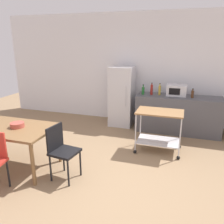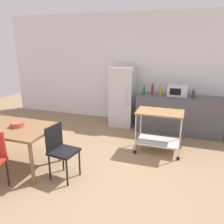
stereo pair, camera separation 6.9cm
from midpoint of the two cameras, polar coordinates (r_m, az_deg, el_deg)
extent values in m
plane|color=#8C7051|center=(3.80, -0.39, -17.28)|extent=(12.00, 12.00, 0.00)
cube|color=white|center=(6.29, 9.30, 10.47)|extent=(8.40, 0.12, 2.90)
cube|color=#4C4C51|center=(5.82, 16.57, -0.63)|extent=(2.00, 0.64, 0.90)
cube|color=brown|center=(4.33, -23.50, -3.52)|extent=(1.50, 0.90, 0.04)
cylinder|color=brown|center=(3.79, -18.80, -12.15)|extent=(0.06, 0.06, 0.71)
cylinder|color=brown|center=(4.36, -12.63, -7.67)|extent=(0.06, 0.06, 0.71)
cube|color=black|center=(3.77, -11.35, -9.67)|extent=(0.45, 0.45, 0.04)
cube|color=black|center=(3.79, -13.73, -6.06)|extent=(0.08, 0.38, 0.40)
cylinder|color=black|center=(3.68, -10.59, -14.70)|extent=(0.03, 0.03, 0.45)
cylinder|color=black|center=(3.92, -7.58, -12.46)|extent=(0.03, 0.03, 0.45)
cylinder|color=black|center=(3.87, -14.76, -13.29)|extent=(0.03, 0.03, 0.45)
cylinder|color=black|center=(4.10, -11.63, -11.28)|extent=(0.03, 0.03, 0.45)
cylinder|color=black|center=(3.95, -24.09, -13.65)|extent=(0.03, 0.03, 0.45)
cube|color=silver|center=(6.04, 3.03, 3.90)|extent=(0.60, 0.60, 1.55)
cylinder|color=silver|center=(5.68, 3.93, 3.84)|extent=(0.02, 0.02, 0.50)
cube|color=olive|center=(4.56, 12.28, -0.04)|extent=(0.90, 0.56, 0.03)
cube|color=silver|center=(4.78, 11.82, -7.11)|extent=(0.83, 0.52, 0.02)
cylinder|color=silver|center=(4.52, 6.29, -5.10)|extent=(0.02, 0.02, 0.76)
sphere|color=black|center=(4.69, 6.12, -9.80)|extent=(0.07, 0.07, 0.07)
cylinder|color=silver|center=(4.44, 16.99, -6.21)|extent=(0.02, 0.02, 0.76)
sphere|color=black|center=(4.61, 16.55, -10.97)|extent=(0.07, 0.07, 0.07)
cylinder|color=silver|center=(4.98, 7.55, -3.03)|extent=(0.02, 0.02, 0.76)
sphere|color=black|center=(5.13, 7.37, -7.39)|extent=(0.07, 0.07, 0.07)
cylinder|color=silver|center=(4.90, 17.24, -4.00)|extent=(0.02, 0.02, 0.76)
sphere|color=black|center=(5.06, 16.83, -8.39)|extent=(0.07, 0.07, 0.07)
cylinder|color=#1E6628|center=(5.73, 8.28, 5.20)|extent=(0.07, 0.07, 0.18)
cylinder|color=#1E6628|center=(5.71, 8.33, 6.36)|extent=(0.03, 0.03, 0.06)
cylinder|color=black|center=(5.70, 8.35, 6.72)|extent=(0.03, 0.03, 0.01)
cylinder|color=maroon|center=(5.73, 10.37, 5.40)|extent=(0.06, 0.06, 0.24)
cylinder|color=maroon|center=(5.70, 10.44, 6.79)|extent=(0.03, 0.03, 0.05)
cylinder|color=black|center=(5.70, 10.46, 7.07)|extent=(0.03, 0.03, 0.01)
cylinder|color=gold|center=(5.74, 12.30, 5.25)|extent=(0.06, 0.06, 0.22)
cylinder|color=gold|center=(5.72, 12.38, 6.60)|extent=(0.03, 0.03, 0.05)
cylinder|color=black|center=(5.71, 12.40, 6.90)|extent=(0.03, 0.03, 0.01)
cube|color=silver|center=(5.76, 16.32, 5.18)|extent=(0.46, 0.34, 0.26)
cube|color=black|center=(5.59, 15.82, 4.88)|extent=(0.25, 0.01, 0.16)
cylinder|color=#4C2D19|center=(5.63, 19.93, 4.09)|extent=(0.06, 0.06, 0.17)
cylinder|color=#4C2D19|center=(5.61, 20.03, 5.12)|extent=(0.03, 0.03, 0.04)
cylinder|color=black|center=(5.60, 20.06, 5.38)|extent=(0.03, 0.03, 0.01)
cylinder|color=#B24C3F|center=(4.24, -22.11, -2.88)|extent=(0.23, 0.23, 0.08)
camera|label=1|loc=(0.03, -89.57, 0.13)|focal=36.72mm
camera|label=2|loc=(0.03, 90.43, -0.13)|focal=36.72mm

